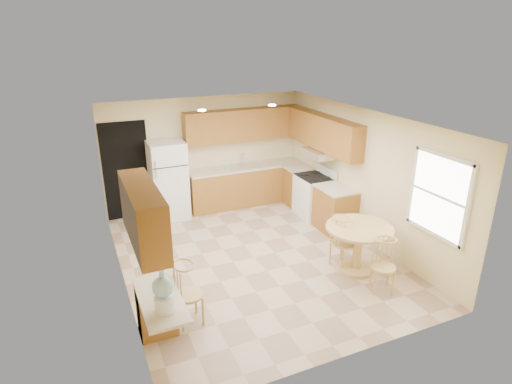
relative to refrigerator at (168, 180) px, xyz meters
name	(u,v)px	position (x,y,z in m)	size (l,w,h in m)	color
floor	(254,257)	(0.95, -2.40, -0.84)	(5.50, 5.50, 0.00)	tan
ceiling	(254,119)	(0.95, -2.40, 1.66)	(4.50, 5.50, 0.02)	white
wall_back	(205,153)	(0.95, 0.35, 0.41)	(4.50, 0.02, 2.50)	beige
wall_front	(350,270)	(0.95, -5.15, 0.41)	(4.50, 0.02, 2.50)	beige
wall_left	(117,214)	(-1.30, -2.40, 0.41)	(0.02, 5.50, 2.50)	beige
wall_right	(363,175)	(3.20, -2.40, 0.41)	(0.02, 5.50, 2.50)	beige
doorway	(126,171)	(-0.80, 0.34, 0.21)	(0.90, 0.02, 2.10)	black
base_cab_back	(247,186)	(1.83, 0.05, -0.40)	(2.75, 0.60, 0.87)	#9F6828
counter_back	(247,167)	(1.83, 0.05, 0.05)	(2.75, 0.63, 0.04)	beige
base_cab_right_a	(300,187)	(2.90, -0.54, -0.40)	(0.60, 0.59, 0.87)	#9F6828
counter_right_a	(300,168)	(2.90, -0.54, 0.05)	(0.63, 0.59, 0.04)	beige
base_cab_right_b	(335,210)	(2.90, -2.00, -0.40)	(0.60, 0.80, 0.87)	#9F6828
counter_right_b	(336,189)	(2.90, -2.00, 0.05)	(0.63, 0.80, 0.04)	beige
upper_cab_back	(244,124)	(1.83, 0.19, 1.01)	(2.75, 0.33, 0.70)	#9F6828
upper_cab_right	(323,132)	(3.04, -1.19, 1.01)	(0.33, 2.42, 0.70)	#9F6828
upper_cab_left	(143,215)	(-1.13, -4.00, 1.01)	(0.33, 1.40, 0.70)	#9F6828
sink	(246,166)	(1.80, 0.05, 0.07)	(0.78, 0.44, 0.01)	silver
range_hood	(319,153)	(2.95, -1.22, 0.58)	(0.50, 0.76, 0.14)	silver
desk_pedestal	(156,309)	(-1.05, -3.72, -0.48)	(0.48, 0.42, 0.72)	#9F6828
desk_top	(160,299)	(-1.05, -4.10, -0.09)	(0.50, 1.20, 0.04)	beige
window	(439,196)	(3.18, -4.25, 0.66)	(0.06, 1.12, 1.30)	white
can_light_a	(202,110)	(0.45, -1.20, 1.65)	(0.14, 0.14, 0.02)	white
can_light_b	(272,105)	(1.85, -1.20, 1.65)	(0.14, 0.14, 0.02)	white
refrigerator	(168,180)	(0.00, 0.00, 0.00)	(0.74, 0.72, 1.68)	white
stove	(314,196)	(2.88, -1.22, -0.37)	(0.65, 0.76, 1.09)	white
dining_table	(358,242)	(2.35, -3.50, -0.31)	(1.10, 1.10, 0.81)	tan
chair_table_a	(346,239)	(2.23, -3.34, -0.29)	(0.40, 0.52, 0.90)	tan
chair_table_b	(388,263)	(2.35, -4.24, -0.31)	(0.38, 0.43, 0.86)	tan
chair_desk	(190,291)	(-0.60, -3.78, -0.28)	(0.40, 0.52, 0.92)	tan
water_crock	(163,293)	(-1.05, -4.38, 0.17)	(0.25, 0.25, 0.52)	white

